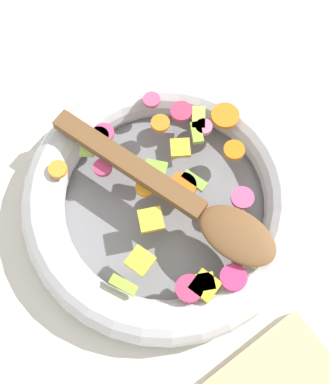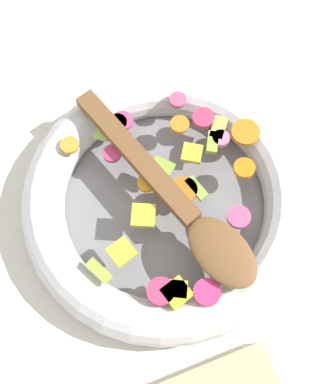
% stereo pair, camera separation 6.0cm
% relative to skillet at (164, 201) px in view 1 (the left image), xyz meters
% --- Properties ---
extents(ground_plane, '(4.00, 4.00, 0.00)m').
position_rel_skillet_xyz_m(ground_plane, '(0.00, 0.00, -0.02)').
color(ground_plane, silver).
extents(skillet, '(0.33, 0.33, 0.05)m').
position_rel_skillet_xyz_m(skillet, '(0.00, 0.00, 0.00)').
color(skillet, slate).
rests_on(skillet, ground_plane).
extents(chopped_vegetables, '(0.27, 0.24, 0.01)m').
position_rel_skillet_xyz_m(chopped_vegetables, '(0.00, 0.02, 0.03)').
color(chopped_vegetables, orange).
rests_on(chopped_vegetables, skillet).
extents(wooden_spoon, '(0.29, 0.13, 0.01)m').
position_rel_skillet_xyz_m(wooden_spoon, '(0.03, 0.01, 0.04)').
color(wooden_spoon, brown).
rests_on(wooden_spoon, chopped_vegetables).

